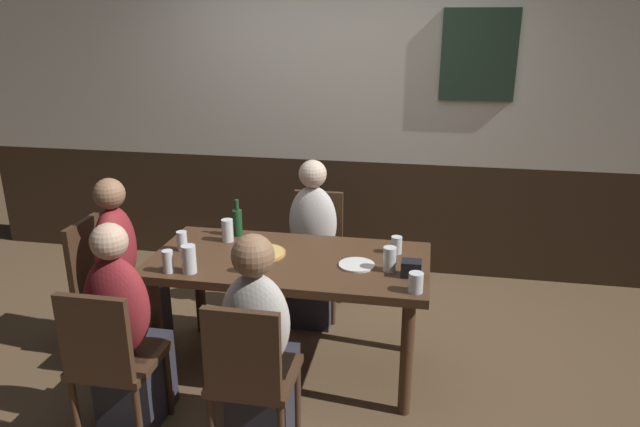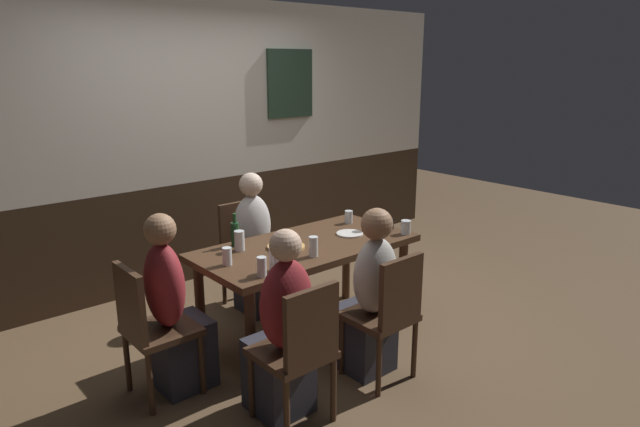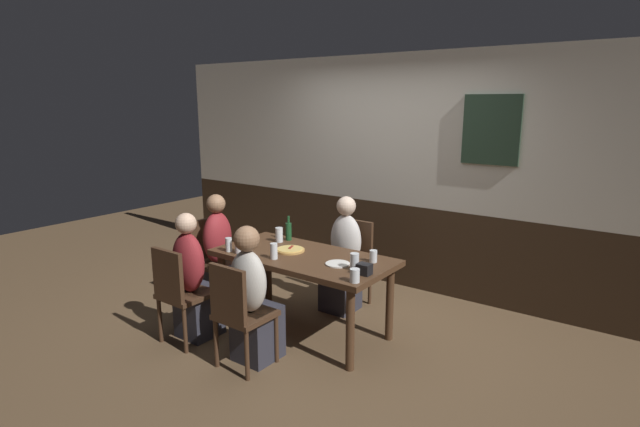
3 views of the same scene
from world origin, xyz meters
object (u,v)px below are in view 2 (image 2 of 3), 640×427
Objects in this scene: chair_left_near at (300,347)px; person_left_near at (282,338)px; tumbler_water at (406,228)px; condiment_caddy at (385,224)px; person_head_west at (174,317)px; chair_mid_near at (388,311)px; pint_glass_stout at (313,247)px; plate_white_large at (350,234)px; person_mid_far at (256,253)px; tumbler_short at (227,257)px; chair_mid_far at (245,248)px; beer_glass_tall at (275,261)px; beer_bottle_green at (235,233)px; pint_glass_amber at (370,223)px; chair_head_west at (149,324)px; dining_table at (306,255)px; highball_clear at (262,268)px; pizza at (286,246)px; person_mid_near at (369,304)px; pint_glass_pale at (349,218)px; beer_glass_half at (239,242)px.

chair_left_near is 0.16m from person_left_near.
tumbler_water is 0.97× the size of condiment_caddy.
person_left_near reaches higher than tumbler_water.
chair_mid_near is at bearing -37.36° from person_head_west.
chair_mid_near is 0.67m from pint_glass_stout.
chair_left_near reaches higher than plate_white_large.
tumbler_short is at bearing -135.70° from person_mid_far.
chair_left_near reaches higher than condiment_caddy.
chair_mid_far is at bearing 123.39° from tumbler_water.
beer_glass_tall is 0.61m from beer_bottle_green.
chair_mid_far is 1.11m from pint_glass_amber.
person_mid_far reaches higher than pint_glass_stout.
chair_left_near is at bearing -154.07° from condiment_caddy.
plate_white_large is (0.82, -0.34, -0.09)m from beer_bottle_green.
chair_head_west is 1.00× the size of chair_mid_near.
chair_mid_far is at bearing 66.26° from chair_left_near.
chair_mid_near reaches higher than dining_table.
chair_head_west is at bearing 128.04° from person_left_near.
person_mid_far is at bearing 90.00° from chair_mid_near.
condiment_caddy is at bearing -20.51° from beer_bottle_green.
chair_left_near is at bearing -93.44° from tumbler_short.
dining_table is at bearing -90.00° from person_mid_far.
beer_bottle_green reaches higher than chair_mid_far.
condiment_caddy is at bearing 8.39° from highball_clear.
beer_bottle_green is at bearing 144.06° from dining_table.
condiment_caddy is (0.88, -0.14, 0.03)m from pizza.
person_mid_near reaches higher than pint_glass_pale.
chair_mid_far is 1.48m from person_mid_near.
plate_white_large is at bearing 15.17° from highball_clear.
pizza is 1.11× the size of beer_bottle_green.
plate_white_large is (0.40, 0.62, 0.26)m from person_mid_near.
chair_left_near is at bearing -104.98° from beer_glass_half.
person_head_west is (-1.07, 0.00, -0.16)m from dining_table.
beer_bottle_green is at bearing 117.53° from pint_glass_stout.
beer_glass_tall is at bearing -170.96° from pint_glass_stout.
beer_glass_tall is 1.50× the size of tumbler_water.
beer_glass_tall is at bearing -149.08° from dining_table.
tumbler_short reaches higher than dining_table.
beer_glass_tall is at bearing 8.91° from highball_clear.
condiment_caddy reaches higher than dining_table.
chair_mid_near is at bearing -69.63° from beer_bottle_green.
condiment_caddy is at bearing -72.40° from pint_glass_pale.
chair_mid_far is 8.37× the size of pint_glass_pale.
chair_mid_far is 6.85× the size of highball_clear.
chair_mid_near reaches higher than condiment_caddy.
tumbler_short is 1.08m from plate_white_large.
person_mid_far is 10.96× the size of tumbler_water.
tumbler_short is (-0.67, 0.82, 0.30)m from chair_mid_near.
person_head_west reaches higher than dining_table.
pint_glass_amber is 0.74m from pint_glass_stout.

